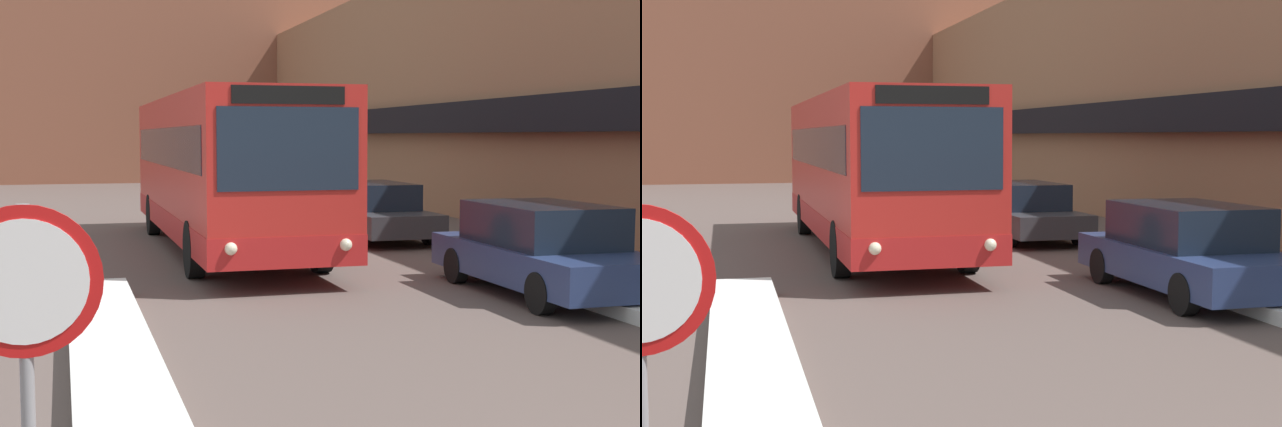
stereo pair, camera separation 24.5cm
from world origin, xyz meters
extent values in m
cube|color=#996B4C|center=(10.00, 24.00, 4.04)|extent=(5.00, 60.00, 8.07)
cube|color=black|center=(7.25, 24.00, 3.05)|extent=(0.50, 60.00, 0.90)
cube|color=brown|center=(0.00, 49.60, 8.51)|extent=(26.00, 8.00, 17.02)
cube|color=silver|center=(-3.60, 6.87, 0.13)|extent=(0.90, 9.24, 0.27)
cube|color=red|center=(-0.71, 16.44, 1.87)|extent=(2.56, 11.71, 2.87)
cube|color=red|center=(-0.71, 16.44, 0.69)|extent=(2.58, 11.73, 0.50)
cube|color=#192333|center=(-0.71, 16.44, 2.27)|extent=(2.58, 10.77, 0.79)
cube|color=#192333|center=(-0.71, 10.58, 2.30)|extent=(2.25, 0.03, 1.29)
cube|color=black|center=(-0.71, 10.58, 3.13)|extent=(1.79, 0.03, 0.28)
sphere|color=#F2EAC6|center=(-1.63, 10.57, 0.78)|extent=(0.20, 0.20, 0.20)
sphere|color=#F2EAC6|center=(0.21, 10.57, 0.78)|extent=(0.20, 0.20, 0.20)
cylinder|color=black|center=(-1.87, 12.82, 0.51)|extent=(0.28, 1.02, 1.02)
cylinder|color=black|center=(0.45, 12.82, 0.51)|extent=(0.28, 1.02, 1.02)
cylinder|color=black|center=(-1.87, 20.07, 0.51)|extent=(0.28, 1.02, 1.02)
cylinder|color=black|center=(0.45, 20.07, 0.51)|extent=(0.28, 1.02, 1.02)
cube|color=navy|center=(3.20, 9.63, 0.51)|extent=(1.89, 4.52, 0.55)
cube|color=#192333|center=(3.20, 9.75, 1.11)|extent=(1.66, 2.48, 0.64)
cylinder|color=black|center=(2.33, 8.23, 0.30)|extent=(0.20, 0.60, 0.60)
cylinder|color=black|center=(4.07, 11.03, 0.30)|extent=(0.20, 0.60, 0.60)
cylinder|color=black|center=(2.33, 11.03, 0.30)|extent=(0.20, 0.60, 0.60)
cube|color=#38383D|center=(3.20, 17.67, 0.50)|extent=(1.81, 4.88, 0.51)
cube|color=#192333|center=(3.20, 17.79, 1.06)|extent=(1.59, 2.69, 0.62)
cylinder|color=black|center=(4.03, 16.15, 0.30)|extent=(0.20, 0.60, 0.60)
cylinder|color=black|center=(2.37, 16.15, 0.30)|extent=(0.20, 0.60, 0.60)
cylinder|color=black|center=(4.03, 19.18, 0.30)|extent=(0.20, 0.60, 0.60)
cylinder|color=black|center=(2.37, 19.18, 0.30)|extent=(0.20, 0.60, 0.60)
cylinder|color=gray|center=(-4.27, 1.83, 1.08)|extent=(0.07, 0.07, 2.17)
cylinder|color=red|center=(-4.27, 1.81, 1.79)|extent=(0.76, 0.03, 0.76)
cylinder|color=white|center=(-4.27, 1.79, 1.79)|extent=(0.62, 0.02, 0.62)
camera|label=1|loc=(-4.08, -2.74, 2.50)|focal=50.00mm
camera|label=2|loc=(-3.85, -2.80, 2.50)|focal=50.00mm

